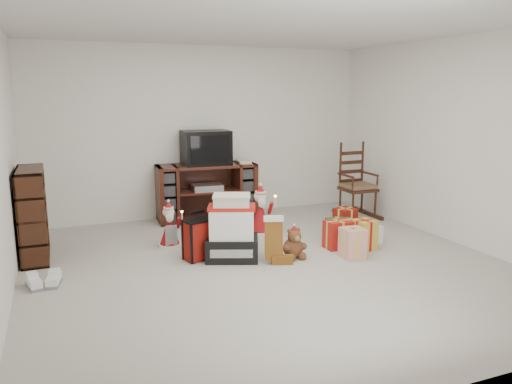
{
  "coord_description": "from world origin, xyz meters",
  "views": [
    {
      "loc": [
        -2.03,
        -4.68,
        1.84
      ],
      "look_at": [
        0.09,
        0.6,
        0.7
      ],
      "focal_mm": 35.0,
      "sensor_mm": 36.0,
      "label": 1
    }
  ],
  "objects_px": {
    "red_suitcase": "(201,239)",
    "santa_figurine": "(260,215)",
    "tv_stand": "(207,192)",
    "bookshelf": "(33,216)",
    "gift_pile": "(232,232)",
    "mrs_claus_figurine": "(169,229)",
    "rocking_chair": "(356,190)",
    "teddy_bear": "(293,245)",
    "crt_television": "(206,148)",
    "gift_cluster": "(351,234)",
    "sneaker_pair": "(44,282)"
  },
  "relations": [
    {
      "from": "teddy_bear",
      "to": "sneaker_pair",
      "type": "distance_m",
      "value": 2.61
    },
    {
      "from": "gift_pile",
      "to": "santa_figurine",
      "type": "height_order",
      "value": "gift_pile"
    },
    {
      "from": "bookshelf",
      "to": "santa_figurine",
      "type": "bearing_deg",
      "value": -0.8
    },
    {
      "from": "gift_pile",
      "to": "tv_stand",
      "type": "bearing_deg",
      "value": 103.51
    },
    {
      "from": "tv_stand",
      "to": "bookshelf",
      "type": "distance_m",
      "value": 2.49
    },
    {
      "from": "tv_stand",
      "to": "gift_cluster",
      "type": "relative_size",
      "value": 1.3
    },
    {
      "from": "teddy_bear",
      "to": "crt_television",
      "type": "relative_size",
      "value": 0.51
    },
    {
      "from": "sneaker_pair",
      "to": "gift_cluster",
      "type": "xyz_separation_m",
      "value": [
        3.48,
        0.05,
        0.09
      ]
    },
    {
      "from": "gift_pile",
      "to": "gift_cluster",
      "type": "bearing_deg",
      "value": 19.82
    },
    {
      "from": "santa_figurine",
      "to": "mrs_claus_figurine",
      "type": "bearing_deg",
      "value": -175.31
    },
    {
      "from": "teddy_bear",
      "to": "gift_cluster",
      "type": "xyz_separation_m",
      "value": [
        0.87,
        0.19,
        -0.01
      ]
    },
    {
      "from": "gift_cluster",
      "to": "crt_television",
      "type": "distance_m",
      "value": 2.44
    },
    {
      "from": "mrs_claus_figurine",
      "to": "rocking_chair",
      "type": "bearing_deg",
      "value": 9.55
    },
    {
      "from": "santa_figurine",
      "to": "gift_cluster",
      "type": "xyz_separation_m",
      "value": [
        0.85,
        -0.85,
        -0.12
      ]
    },
    {
      "from": "bookshelf",
      "to": "teddy_bear",
      "type": "distance_m",
      "value": 2.92
    },
    {
      "from": "gift_pile",
      "to": "santa_figurine",
      "type": "distance_m",
      "value": 1.06
    },
    {
      "from": "sneaker_pair",
      "to": "gift_cluster",
      "type": "bearing_deg",
      "value": -3.3
    },
    {
      "from": "gift_pile",
      "to": "sneaker_pair",
      "type": "distance_m",
      "value": 1.97
    },
    {
      "from": "rocking_chair",
      "to": "gift_cluster",
      "type": "xyz_separation_m",
      "value": [
        -0.87,
        -1.25,
        -0.25
      ]
    },
    {
      "from": "tv_stand",
      "to": "rocking_chair",
      "type": "height_order",
      "value": "rocking_chair"
    },
    {
      "from": "sneaker_pair",
      "to": "crt_television",
      "type": "xyz_separation_m",
      "value": [
        2.2,
        1.91,
        1.01
      ]
    },
    {
      "from": "mrs_claus_figurine",
      "to": "crt_television",
      "type": "xyz_separation_m",
      "value": [
        0.8,
        1.11,
        0.84
      ]
    },
    {
      "from": "tv_stand",
      "to": "sneaker_pair",
      "type": "distance_m",
      "value": 2.94
    },
    {
      "from": "tv_stand",
      "to": "sneaker_pair",
      "type": "relative_size",
      "value": 4.23
    },
    {
      "from": "teddy_bear",
      "to": "crt_television",
      "type": "bearing_deg",
      "value": 101.21
    },
    {
      "from": "santa_figurine",
      "to": "bookshelf",
      "type": "bearing_deg",
      "value": 179.2
    },
    {
      "from": "rocking_chair",
      "to": "sneaker_pair",
      "type": "distance_m",
      "value": 4.55
    },
    {
      "from": "bookshelf",
      "to": "sneaker_pair",
      "type": "xyz_separation_m",
      "value": [
        0.09,
        -0.94,
        -0.44
      ]
    },
    {
      "from": "tv_stand",
      "to": "crt_television",
      "type": "distance_m",
      "value": 0.65
    },
    {
      "from": "red_suitcase",
      "to": "santa_figurine",
      "type": "bearing_deg",
      "value": 18.22
    },
    {
      "from": "gift_pile",
      "to": "red_suitcase",
      "type": "distance_m",
      "value": 0.36
    },
    {
      "from": "tv_stand",
      "to": "crt_television",
      "type": "relative_size",
      "value": 2.17
    },
    {
      "from": "tv_stand",
      "to": "santa_figurine",
      "type": "height_order",
      "value": "tv_stand"
    },
    {
      "from": "rocking_chair",
      "to": "gift_cluster",
      "type": "height_order",
      "value": "rocking_chair"
    },
    {
      "from": "santa_figurine",
      "to": "mrs_claus_figurine",
      "type": "relative_size",
      "value": 1.17
    },
    {
      "from": "gift_pile",
      "to": "santa_figurine",
      "type": "relative_size",
      "value": 1.09
    },
    {
      "from": "rocking_chair",
      "to": "santa_figurine",
      "type": "relative_size",
      "value": 1.73
    },
    {
      "from": "gift_pile",
      "to": "sneaker_pair",
      "type": "bearing_deg",
      "value": -156.25
    },
    {
      "from": "crt_television",
      "to": "mrs_claus_figurine",
      "type": "bearing_deg",
      "value": -124.75
    },
    {
      "from": "tv_stand",
      "to": "red_suitcase",
      "type": "relative_size",
      "value": 2.67
    },
    {
      "from": "red_suitcase",
      "to": "sneaker_pair",
      "type": "distance_m",
      "value": 1.65
    },
    {
      "from": "mrs_claus_figurine",
      "to": "red_suitcase",
      "type": "bearing_deg",
      "value": -68.86
    },
    {
      "from": "red_suitcase",
      "to": "tv_stand",
      "type": "bearing_deg",
      "value": 55.11
    },
    {
      "from": "rocking_chair",
      "to": "red_suitcase",
      "type": "xyz_separation_m",
      "value": [
        -2.72,
        -1.09,
        -0.16
      ]
    },
    {
      "from": "rocking_chair",
      "to": "santa_figurine",
      "type": "xyz_separation_m",
      "value": [
        -1.72,
        -0.39,
        -0.14
      ]
    },
    {
      "from": "gift_pile",
      "to": "crt_television",
      "type": "height_order",
      "value": "crt_television"
    },
    {
      "from": "red_suitcase",
      "to": "santa_figurine",
      "type": "height_order",
      "value": "santa_figurine"
    },
    {
      "from": "tv_stand",
      "to": "santa_figurine",
      "type": "relative_size",
      "value": 2.19
    },
    {
      "from": "tv_stand",
      "to": "teddy_bear",
      "type": "height_order",
      "value": "tv_stand"
    },
    {
      "from": "sneaker_pair",
      "to": "gift_cluster",
      "type": "height_order",
      "value": "gift_cluster"
    }
  ]
}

